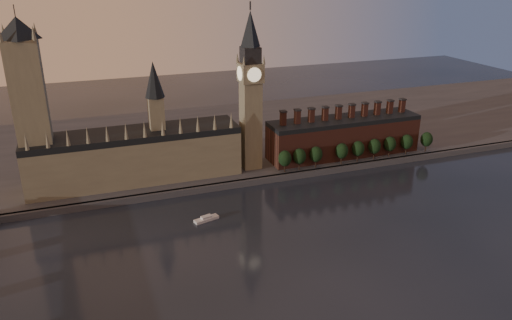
# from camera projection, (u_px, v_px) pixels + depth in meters

# --- Properties ---
(ground) EXTENTS (900.00, 900.00, 0.00)m
(ground) POSITION_uv_depth(u_px,v_px,m) (307.00, 258.00, 239.46)
(ground) COLOR black
(ground) RESTS_ON ground
(north_bank) EXTENTS (900.00, 182.00, 4.00)m
(north_bank) POSITION_uv_depth(u_px,v_px,m) (210.00, 140.00, 394.54)
(north_bank) COLOR #48494D
(north_bank) RESTS_ON ground
(palace_of_westminster) EXTENTS (130.00, 30.30, 74.00)m
(palace_of_westminster) POSITION_uv_depth(u_px,v_px,m) (136.00, 153.00, 311.65)
(palace_of_westminster) COLOR #80785B
(palace_of_westminster) RESTS_ON north_bank
(victoria_tower) EXTENTS (24.00, 24.00, 108.00)m
(victoria_tower) POSITION_uv_depth(u_px,v_px,m) (30.00, 103.00, 280.38)
(victoria_tower) COLOR #80785B
(victoria_tower) RESTS_ON north_bank
(big_ben) EXTENTS (15.00, 15.00, 107.00)m
(big_ben) POSITION_uv_depth(u_px,v_px,m) (251.00, 90.00, 318.17)
(big_ben) COLOR #80785B
(big_ben) RESTS_ON north_bank
(chimney_block) EXTENTS (110.00, 25.00, 37.00)m
(chimney_block) POSITION_uv_depth(u_px,v_px,m) (343.00, 136.00, 354.66)
(chimney_block) COLOR brown
(chimney_block) RESTS_ON north_bank
(embankment_tree_0) EXTENTS (8.60, 8.60, 14.88)m
(embankment_tree_0) POSITION_uv_depth(u_px,v_px,m) (285.00, 158.00, 325.45)
(embankment_tree_0) COLOR black
(embankment_tree_0) RESTS_ON north_bank
(embankment_tree_1) EXTENTS (8.60, 8.60, 14.88)m
(embankment_tree_1) POSITION_uv_depth(u_px,v_px,m) (300.00, 156.00, 329.06)
(embankment_tree_1) COLOR black
(embankment_tree_1) RESTS_ON north_bank
(embankment_tree_2) EXTENTS (8.60, 8.60, 14.88)m
(embankment_tree_2) POSITION_uv_depth(u_px,v_px,m) (316.00, 154.00, 332.61)
(embankment_tree_2) COLOR black
(embankment_tree_2) RESTS_ON north_bank
(embankment_tree_3) EXTENTS (8.60, 8.60, 14.88)m
(embankment_tree_3) POSITION_uv_depth(u_px,v_px,m) (342.00, 151.00, 338.56)
(embankment_tree_3) COLOR black
(embankment_tree_3) RESTS_ON north_bank
(embankment_tree_4) EXTENTS (8.60, 8.60, 14.88)m
(embankment_tree_4) POSITION_uv_depth(u_px,v_px,m) (358.00, 149.00, 342.73)
(embankment_tree_4) COLOR black
(embankment_tree_4) RESTS_ON north_bank
(embankment_tree_5) EXTENTS (8.60, 8.60, 14.88)m
(embankment_tree_5) POSITION_uv_depth(u_px,v_px,m) (375.00, 146.00, 347.08)
(embankment_tree_5) COLOR black
(embankment_tree_5) RESTS_ON north_bank
(embankment_tree_6) EXTENTS (8.60, 8.60, 14.88)m
(embankment_tree_6) POSITION_uv_depth(u_px,v_px,m) (390.00, 144.00, 351.71)
(embankment_tree_6) COLOR black
(embankment_tree_6) RESTS_ON north_bank
(embankment_tree_7) EXTENTS (8.60, 8.60, 14.88)m
(embankment_tree_7) POSITION_uv_depth(u_px,v_px,m) (407.00, 142.00, 355.93)
(embankment_tree_7) COLOR black
(embankment_tree_7) RESTS_ON north_bank
(embankment_tree_8) EXTENTS (8.60, 8.60, 14.88)m
(embankment_tree_8) POSITION_uv_depth(u_px,v_px,m) (427.00, 139.00, 361.08)
(embankment_tree_8) COLOR black
(embankment_tree_8) RESTS_ON north_bank
(river_boat) EXTENTS (14.59, 7.48, 2.81)m
(river_boat) POSITION_uv_depth(u_px,v_px,m) (206.00, 219.00, 274.28)
(river_boat) COLOR silver
(river_boat) RESTS_ON ground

